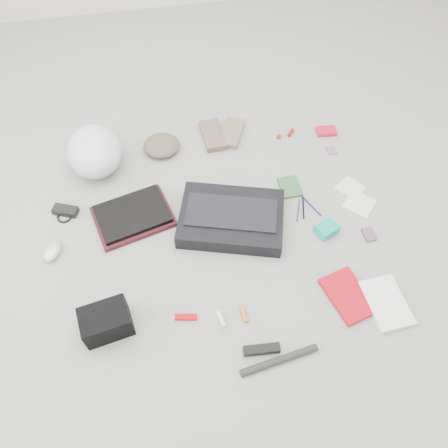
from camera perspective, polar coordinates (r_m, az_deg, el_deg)
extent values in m
plane|color=gray|center=(1.99, 0.00, -0.84)|extent=(4.00, 4.00, 0.00)
cube|color=black|center=(1.98, 0.96, 0.73)|extent=(0.54, 0.45, 0.08)
cube|color=black|center=(1.95, 0.98, 1.50)|extent=(0.44, 0.30, 0.01)
cube|color=#42141A|center=(2.06, -11.76, 0.94)|extent=(0.40, 0.34, 0.02)
cube|color=black|center=(2.05, -11.86, 1.32)|extent=(0.36, 0.30, 0.02)
ellipsoid|color=white|center=(2.27, -16.55, 9.11)|extent=(0.28, 0.35, 0.20)
ellipsoid|color=brown|center=(2.32, -8.15, 10.13)|extent=(0.19, 0.18, 0.07)
cube|color=#75594E|center=(2.38, -1.46, 11.51)|extent=(0.12, 0.23, 0.03)
cube|color=#807159|center=(2.39, 0.99, 11.79)|extent=(0.18, 0.23, 0.03)
cube|color=black|center=(2.17, -20.00, 1.66)|extent=(0.13, 0.09, 0.03)
torus|color=black|center=(2.16, -20.11, 0.89)|extent=(0.09, 0.09, 0.01)
ellipsoid|color=silver|center=(2.05, -21.54, -3.32)|extent=(0.10, 0.13, 0.04)
cube|color=black|center=(1.77, -15.13, -12.21)|extent=(0.20, 0.16, 0.12)
cube|color=#B00104|center=(1.78, -4.99, -12.02)|extent=(0.09, 0.04, 0.01)
cylinder|color=silver|center=(1.77, -0.35, -12.35)|extent=(0.03, 0.07, 0.02)
cylinder|color=orange|center=(1.78, 2.63, -11.72)|extent=(0.03, 0.07, 0.02)
cube|color=black|center=(1.73, 4.94, -16.01)|extent=(0.14, 0.05, 0.03)
cylinder|color=black|center=(1.72, 7.23, -17.22)|extent=(0.31, 0.07, 0.03)
cube|color=red|center=(1.88, 15.88, -8.97)|extent=(0.20, 0.26, 0.02)
cube|color=white|center=(1.91, 20.39, -9.66)|extent=(0.16, 0.23, 0.02)
cube|color=#2D5E34|center=(2.16, 8.59, 4.80)|extent=(0.10, 0.13, 0.02)
cylinder|color=navy|center=(2.08, 9.67, 1.73)|extent=(0.05, 0.12, 0.01)
cylinder|color=black|center=(2.10, 10.32, 2.13)|extent=(0.04, 0.13, 0.01)
cylinder|color=navy|center=(2.11, 11.45, 2.24)|extent=(0.06, 0.12, 0.01)
cube|color=#0FB5A1|center=(2.02, 13.25, -0.64)|extent=(0.11, 0.10, 0.05)
cube|color=#7B5469|center=(2.08, 18.39, -1.30)|extent=(0.05, 0.07, 0.01)
cube|color=silver|center=(2.23, 16.16, 4.55)|extent=(0.16, 0.16, 0.01)
cube|color=silver|center=(2.18, 17.29, 2.53)|extent=(0.18, 0.18, 0.01)
sphere|color=#A0220B|center=(2.40, 7.18, 11.28)|extent=(0.03, 0.03, 0.03)
sphere|color=#AD080E|center=(2.42, 8.53, 11.47)|extent=(0.03, 0.03, 0.02)
sphere|color=#AA1011|center=(2.44, 8.86, 11.97)|extent=(0.03, 0.03, 0.02)
cube|color=red|center=(2.47, 13.19, 11.72)|extent=(0.11, 0.08, 0.02)
cube|color=slate|center=(2.38, 13.84, 9.30)|extent=(0.05, 0.06, 0.00)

